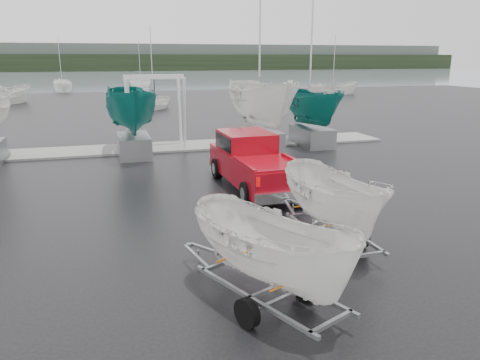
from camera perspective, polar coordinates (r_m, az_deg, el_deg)
The scene contains 16 objects.
ground_plane at distance 14.56m, azimuth -9.35°, elevation -5.78°, with size 120.00×120.00×0.00m, color black.
lake at distance 113.68m, azimuth -16.01°, elevation 11.67°, with size 300.00×300.00×0.00m, color gray.
dock at distance 27.07m, azimuth -12.92°, elevation 3.73°, with size 30.00×3.00×0.12m, color gray.
treeline at distance 183.58m, azimuth -16.46°, elevation 13.56°, with size 300.00×8.00×6.00m, color black.
far_hill at distance 191.56m, azimuth -16.53°, elevation 14.18°, with size 300.00×6.00×10.00m, color #4C5651.
pickup_truck at distance 18.70m, azimuth 1.49°, elevation 2.52°, with size 2.43×6.34×2.09m.
trailer_hitched at distance 12.40m, azimuth 11.68°, elevation 3.61°, with size 1.79×3.62×5.03m.
trailer_parked at distance 9.04m, azimuth 3.97°, elevation -0.75°, with size 2.50×3.77×4.88m.
boat_hoist at distance 26.82m, azimuth -10.32°, elevation 9.43°, with size 3.30×2.18×4.12m.
keelboat_1 at distance 24.83m, azimuth -13.27°, elevation 12.03°, with size 2.54×3.20×7.86m.
keelboat_2 at distance 26.00m, azimuth 2.76°, elevation 13.50°, with size 2.82×3.20×11.00m.
keelboat_3 at distance 27.53m, azimuth 8.96°, elevation 11.38°, with size 2.23×3.20×10.39m.
moored_boat_2 at distance 47.73m, azimuth -10.46°, elevation 8.46°, with size 2.92×2.94×10.74m.
moored_boat_3 at distance 67.54m, azimuth 11.21°, elevation 10.21°, with size 3.21×3.15×11.53m.
moored_boat_5 at distance 82.51m, azimuth -11.99°, elevation 10.95°, with size 3.24×3.27×11.16m.
moored_boat_6 at distance 77.25m, azimuth -20.79°, elevation 10.09°, with size 3.03×3.09×11.60m.
Camera 1 is at (-1.55, -13.56, 5.06)m, focal length 35.00 mm.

